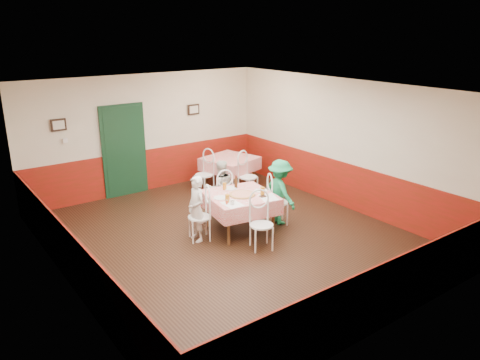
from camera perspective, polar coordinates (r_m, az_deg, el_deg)
floor at (r=8.96m, az=-1.15°, el=-7.02°), size 7.00×7.00×0.00m
ceiling at (r=8.18m, az=-1.27°, el=11.05°), size 7.00×7.00×0.00m
back_wall at (r=11.42m, az=-11.38°, el=5.60°), size 6.00×0.10×2.80m
front_wall at (r=6.11m, az=18.11°, el=-6.05°), size 6.00×0.10×2.80m
left_wall at (r=7.26m, az=-21.00°, el=-2.48°), size 0.10×7.00×2.80m
right_wall at (r=10.41m, az=12.48°, el=4.33°), size 0.10×7.00×2.80m
wainscot_back at (r=11.63m, az=-11.08°, el=1.26°), size 6.00×0.03×1.00m
wainscot_front at (r=6.52m, az=17.22°, el=-13.25°), size 6.00×0.03×1.00m
wainscot_left at (r=7.61m, az=-20.12°, el=-8.82°), size 0.03×7.00×1.00m
wainscot_right at (r=10.65m, az=12.10°, el=-0.39°), size 0.03×7.00×1.00m
door at (r=11.23m, az=-13.93°, el=3.37°), size 0.96×0.06×2.10m
picture_left at (r=10.62m, az=-21.25°, el=6.28°), size 0.32×0.03×0.26m
picture_right at (r=11.88m, az=-5.69°, el=8.56°), size 0.32×0.03×0.26m
thermostat at (r=10.72m, az=-20.53°, el=4.54°), size 0.10×0.03×0.10m
main_table at (r=9.10m, az=0.00°, el=-4.04°), size 1.40×1.40×0.77m
second_table at (r=11.61m, az=-1.25°, el=0.92°), size 1.37×1.37×0.77m
chair_left at (r=8.74m, az=-4.99°, el=-4.52°), size 0.54×0.54×0.90m
chair_right at (r=9.46m, az=4.60°, el=-2.73°), size 0.56×0.56×0.90m
chair_far at (r=9.78m, az=-2.25°, el=-1.96°), size 0.48×0.48×0.90m
chair_near at (r=8.38m, az=2.64°, el=-5.52°), size 0.54×0.54×0.90m
chair_second_a at (r=11.19m, az=-4.40°, el=0.61°), size 0.51×0.51×0.90m
chair_second_b at (r=11.00m, az=0.99°, el=0.36°), size 0.51×0.51×0.90m
pizza at (r=8.91m, az=0.26°, el=-1.76°), size 0.55×0.55×0.03m
plate_left at (r=8.76m, az=-2.44°, el=-2.19°), size 0.29×0.29×0.01m
plate_right at (r=9.14m, az=2.57°, el=-1.31°), size 0.29×0.29×0.01m
plate_far at (r=9.27m, az=-1.20°, el=-1.01°), size 0.29×0.29×0.01m
glass_a at (r=8.53m, az=-1.56°, el=-2.27°), size 0.09×0.09×0.15m
glass_b at (r=8.92m, az=2.76°, el=-1.36°), size 0.09×0.09×0.15m
glass_c at (r=9.21m, az=-1.89°, el=-0.76°), size 0.08×0.08×0.13m
beer_bottle at (r=9.28m, az=-0.50°, el=-0.29°), size 0.07×0.07×0.23m
shaker_a at (r=8.42m, az=-1.07°, el=-2.76°), size 0.04×0.04×0.09m
shaker_b at (r=8.42m, az=-0.81°, el=-2.75°), size 0.04×0.04×0.09m
shaker_c at (r=8.45m, az=-1.62°, el=-2.70°), size 0.04×0.04×0.09m
menu_left at (r=8.47m, az=-0.97°, el=-2.94°), size 0.31×0.41×0.00m
menu_right at (r=8.81m, az=3.48°, el=-2.13°), size 0.42×0.48×0.00m
wallet at (r=8.84m, az=2.80°, el=-1.99°), size 0.12×0.11×0.02m
diner_left at (r=8.66m, az=-5.33°, el=-3.51°), size 0.32×0.47×1.25m
diner_far at (r=9.77m, az=-2.39°, el=-1.02°), size 0.70×0.62×1.21m
diner_right at (r=9.41m, az=4.90°, el=-1.47°), size 0.56×0.89×1.33m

